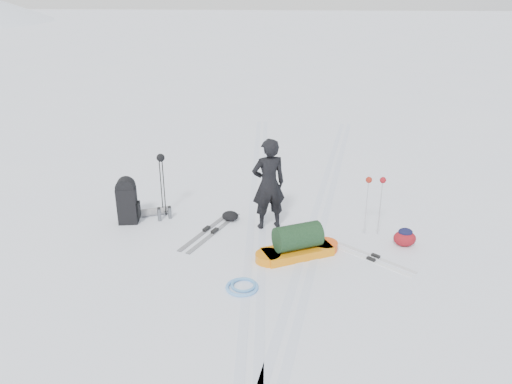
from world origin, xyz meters
TOP-DOWN VIEW (x-y plane):
  - ground at (0.00, 0.00)m, footprint 200.00×200.00m
  - ski_tracks at (0.61, 0.88)m, footprint 3.38×17.97m
  - skier at (0.20, 0.46)m, footprint 0.81×0.67m
  - pulk_sled at (0.82, -0.66)m, footprint 1.66×1.15m
  - expedition_rucksack at (-2.65, 0.44)m, footprint 0.97×0.79m
  - ski_poles_black at (-2.06, 0.83)m, footprint 0.20×0.17m
  - ski_poles_silver at (2.26, 0.34)m, footprint 0.39×0.14m
  - touring_skis_grey at (-0.94, 0.14)m, footprint 0.97×1.92m
  - touring_skis_white at (2.19, -0.67)m, footprint 1.42×1.18m
  - rope_coil at (-0.05, -1.81)m, footprint 0.60×0.60m
  - small_daypack at (2.84, -0.09)m, footprint 0.46×0.36m
  - thermos_pair at (-2.00, 0.60)m, footprint 0.28×0.22m
  - stuff_sack at (-0.61, 0.68)m, footprint 0.38×0.31m

SIDE VIEW (x-z plane):
  - ground at x=0.00m, z-range 0.00..0.00m
  - ski_tracks at x=0.61m, z-range 0.00..0.01m
  - touring_skis_white at x=2.19m, z-range -0.02..0.04m
  - touring_skis_grey at x=-0.94m, z-range -0.02..0.05m
  - rope_coil at x=-0.05m, z-range 0.00..0.07m
  - stuff_sack at x=-0.61m, z-range 0.00..0.22m
  - thermos_pair at x=-2.00m, z-range -0.01..0.29m
  - small_daypack at x=2.84m, z-range -0.01..0.36m
  - pulk_sled at x=0.82m, z-range -0.07..0.55m
  - expedition_rucksack at x=-2.65m, z-range -0.04..0.95m
  - skier at x=0.20m, z-range 0.00..1.88m
  - ski_poles_silver at x=2.26m, z-range 0.41..1.62m
  - ski_poles_black at x=-2.06m, z-range 0.44..1.82m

